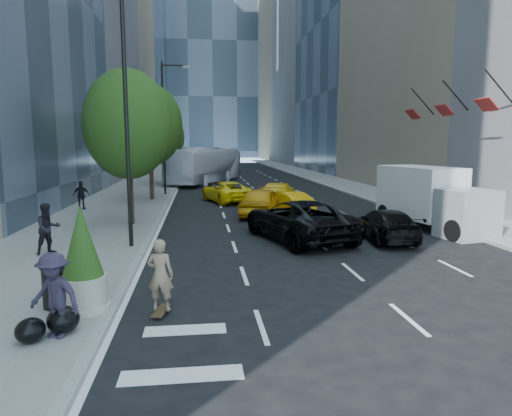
{
  "coord_description": "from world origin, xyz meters",
  "views": [
    {
      "loc": [
        -3.82,
        -13.73,
        4.12
      ],
      "look_at": [
        -1.67,
        3.64,
        1.6
      ],
      "focal_mm": 32.0,
      "sensor_mm": 36.0,
      "label": 1
    }
  ],
  "objects": [
    {
      "name": "ground",
      "position": [
        0.0,
        0.0,
        0.0
      ],
      "size": [
        160.0,
        160.0,
        0.0
      ],
      "primitive_type": "plane",
      "color": "black",
      "rests_on": "ground"
    },
    {
      "name": "sidewalk_left",
      "position": [
        -9.0,
        30.0,
        0.07
      ],
      "size": [
        6.0,
        120.0,
        0.15
      ],
      "primitive_type": "cube",
      "color": "slate",
      "rests_on": "ground"
    },
    {
      "name": "sidewalk_right",
      "position": [
        10.0,
        30.0,
        0.07
      ],
      "size": [
        4.0,
        120.0,
        0.15
      ],
      "primitive_type": "cube",
      "color": "slate",
      "rests_on": "ground"
    },
    {
      "name": "tower_left_end",
      "position": [
        -22.0,
        92.0,
        30.0
      ],
      "size": [
        20.0,
        28.0,
        60.0
      ],
      "primitive_type": "cube",
      "color": "#2D3846",
      "rests_on": "ground"
    },
    {
      "name": "tower_right_far",
      "position": [
        22.0,
        98.0,
        25.0
      ],
      "size": [
        20.0,
        24.0,
        50.0
      ],
      "primitive_type": "cube",
      "color": "#82765A",
      "rests_on": "ground"
    },
    {
      "name": "lamp_near",
      "position": [
        -6.32,
        4.0,
        5.81
      ],
      "size": [
        2.13,
        0.22,
        10.0
      ],
      "color": "black",
      "rests_on": "sidewalk_left"
    },
    {
      "name": "lamp_far",
      "position": [
        -6.32,
        22.0,
        5.81
      ],
      "size": [
        2.13,
        0.22,
        10.0
      ],
      "color": "black",
      "rests_on": "sidewalk_left"
    },
    {
      "name": "tree_near",
      "position": [
        -7.2,
        9.0,
        4.97
      ],
      "size": [
        4.2,
        4.2,
        7.46
      ],
      "color": "black",
      "rests_on": "sidewalk_left"
    },
    {
      "name": "tree_mid",
      "position": [
        -7.2,
        19.0,
        5.32
      ],
      "size": [
        4.5,
        4.5,
        7.99
      ],
      "color": "black",
      "rests_on": "sidewalk_left"
    },
    {
      "name": "tree_far",
      "position": [
        -7.2,
        32.0,
        4.62
      ],
      "size": [
        3.9,
        3.9,
        6.92
      ],
      "color": "black",
      "rests_on": "sidewalk_left"
    },
    {
      "name": "traffic_signal",
      "position": [
        -6.4,
        40.0,
        4.23
      ],
      "size": [
        2.48,
        0.53,
        5.2
      ],
      "color": "black",
      "rests_on": "sidewalk_left"
    },
    {
      "name": "facade_flags",
      "position": [
        10.64,
        10.0,
        6.18
      ],
      "size": [
        1.85,
        13.3,
        2.05
      ],
      "color": "black",
      "rests_on": "ground"
    },
    {
      "name": "skateboarder",
      "position": [
        -4.8,
        -3.0,
        0.87
      ],
      "size": [
        0.71,
        0.54,
        1.75
      ],
      "primitive_type": "imported",
      "rotation": [
        0.0,
        0.0,
        2.93
      ],
      "color": "#887055",
      "rests_on": "ground"
    },
    {
      "name": "black_sedan_lincoln",
      "position": [
        0.3,
        5.0,
        0.86
      ],
      "size": [
        4.48,
        6.71,
        1.71
      ],
      "primitive_type": "imported",
      "rotation": [
        0.0,
        0.0,
        3.43
      ],
      "color": "black",
      "rests_on": "ground"
    },
    {
      "name": "black_sedan_mercedes",
      "position": [
        3.97,
        4.51,
        0.66
      ],
      "size": [
        2.14,
        4.66,
        1.32
      ],
      "primitive_type": "imported",
      "rotation": [
        0.0,
        0.0,
        3.08
      ],
      "color": "black",
      "rests_on": "ground"
    },
    {
      "name": "taxi_a",
      "position": [
        -0.36,
        11.5,
        0.82
      ],
      "size": [
        3.41,
        5.18,
        1.64
      ],
      "primitive_type": "imported",
      "rotation": [
        0.0,
        0.0,
        2.81
      ],
      "color": "orange",
      "rests_on": "ground"
    },
    {
      "name": "taxi_b",
      "position": [
        1.2,
        12.26,
        0.65
      ],
      "size": [
        2.83,
        4.15,
        1.29
      ],
      "primitive_type": "imported",
      "rotation": [
        0.0,
        0.0,
        3.55
      ],
      "color": "#CE940A",
      "rests_on": "ground"
    },
    {
      "name": "taxi_c",
      "position": [
        -2.0,
        18.0,
        0.72
      ],
      "size": [
        3.82,
        5.64,
        1.43
      ],
      "primitive_type": "imported",
      "rotation": [
        0.0,
        0.0,
        3.45
      ],
      "color": "yellow",
      "rests_on": "ground"
    },
    {
      "name": "taxi_d",
      "position": [
        1.2,
        15.5,
        0.77
      ],
      "size": [
        3.53,
        5.72,
        1.55
      ],
      "primitive_type": "imported",
      "rotation": [
        0.0,
        0.0,
        2.87
      ],
      "color": "yellow",
      "rests_on": "ground"
    },
    {
      "name": "city_bus",
      "position": [
        -3.2,
        32.93,
        1.82
      ],
      "size": [
        8.07,
        13.21,
        3.65
      ],
      "primitive_type": "imported",
      "rotation": [
        0.0,
        0.0,
        -0.41
      ],
      "color": "white",
      "rests_on": "ground"
    },
    {
      "name": "box_truck",
      "position": [
        7.14,
        6.68,
        1.5
      ],
      "size": [
        3.42,
        6.48,
        2.95
      ],
      "rotation": [
        0.0,
        0.0,
        0.21
      ],
      "color": "silver",
      "rests_on": "ground"
    },
    {
      "name": "pedestrian_a",
      "position": [
        -9.26,
        3.14,
        1.06
      ],
      "size": [
        1.12,
        1.11,
        1.83
      ],
      "primitive_type": "imported",
      "rotation": [
        0.0,
        0.0,
        0.72
      ],
      "color": "black",
      "rests_on": "sidewalk_left"
    },
    {
      "name": "pedestrian_b",
      "position": [
        -10.83,
        14.29,
        1.0
      ],
      "size": [
        1.02,
        0.47,
        1.71
      ],
      "primitive_type": "imported",
      "rotation": [
        0.0,
        0.0,
        3.09
      ],
      "color": "black",
      "rests_on": "sidewalk_left"
    },
    {
      "name": "pedestrian_c",
      "position": [
        -6.8,
        -4.38,
        1.04
      ],
      "size": [
        1.32,
        1.09,
        1.78
      ],
      "primitive_type": "imported",
      "rotation": [
        0.0,
        0.0,
        -0.44
      ],
      "color": "#282132",
      "rests_on": "sidewalk_left"
    },
    {
      "name": "trash_can",
      "position": [
        -7.31,
        -2.55,
        0.65
      ],
      "size": [
        0.66,
        0.66,
        0.99
      ],
      "primitive_type": "cylinder",
      "color": "black",
      "rests_on": "sidewalk_left"
    },
    {
      "name": "planter_shrub",
      "position": [
        -6.6,
        -2.85,
        1.35
      ],
      "size": [
        1.05,
        1.05,
        2.53
      ],
      "color": "#B7AA98",
      "rests_on": "sidewalk_left"
    },
    {
      "name": "garbage_bags",
      "position": [
        -6.93,
        -4.32,
        0.42
      ],
      "size": [
        1.14,
        1.1,
        0.57
      ],
      "color": "black",
      "rests_on": "sidewalk_left"
    }
  ]
}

